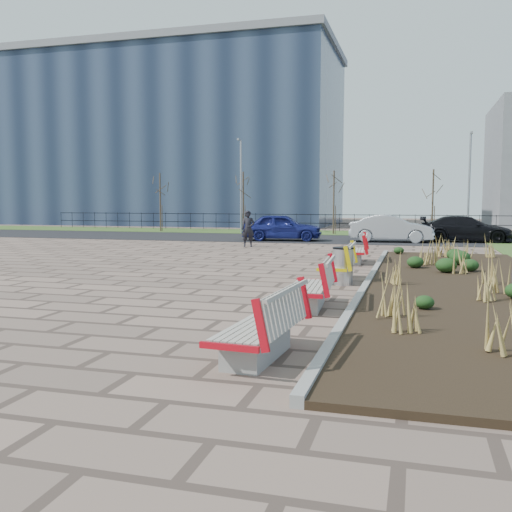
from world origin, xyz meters
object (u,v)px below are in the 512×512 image
(bench_c, at_px, (336,263))
(litter_bin, at_px, (343,266))
(bench_b, at_px, (309,284))
(car_silver, at_px, (391,228))
(lamp_east, at_px, (469,185))
(car_blue, at_px, (282,227))
(bench_a, at_px, (257,324))
(car_black, at_px, (466,229))
(bench_d, at_px, (354,249))
(lamp_west, at_px, (241,187))
(pedestrian, at_px, (248,229))

(bench_c, bearing_deg, litter_bin, -69.30)
(bench_b, xyz_separation_m, litter_bin, (0.27, 3.42, -0.02))
(car_silver, bearing_deg, lamp_east, -40.99)
(car_blue, xyz_separation_m, lamp_east, (9.86, 5.88, 2.30))
(bench_a, xyz_separation_m, bench_b, (0.00, 3.91, 0.00))
(car_blue, bearing_deg, car_black, -87.52)
(car_blue, bearing_deg, car_silver, -91.90)
(bench_d, bearing_deg, bench_a, -94.13)
(bench_c, height_order, lamp_west, lamp_west)
(bench_d, bearing_deg, lamp_east, 68.21)
(lamp_east, bearing_deg, car_blue, -149.20)
(litter_bin, distance_m, lamp_east, 21.62)
(bench_a, relative_size, car_silver, 0.49)
(lamp_west, bearing_deg, car_silver, -28.67)
(car_blue, bearing_deg, lamp_west, 28.19)
(bench_a, xyz_separation_m, bench_c, (0.00, 7.99, 0.00))
(bench_c, bearing_deg, bench_b, -91.74)
(car_blue, relative_size, lamp_east, 0.71)
(bench_b, height_order, car_black, car_black)
(litter_bin, height_order, car_black, car_black)
(litter_bin, xyz_separation_m, car_silver, (0.55, 15.57, 0.24))
(litter_bin, distance_m, car_silver, 15.58)
(bench_d, distance_m, pedestrian, 7.90)
(litter_bin, bearing_deg, car_blue, 108.82)
(car_blue, distance_m, car_silver, 5.71)
(bench_b, relative_size, car_blue, 0.50)
(bench_b, bearing_deg, litter_bin, 81.68)
(pedestrian, relative_size, lamp_east, 0.28)
(bench_b, xyz_separation_m, lamp_east, (5.00, 24.35, 2.54))
(bench_c, bearing_deg, bench_a, -91.74)
(bench_b, height_order, car_silver, car_silver)
(pedestrian, distance_m, car_blue, 4.25)
(bench_d, relative_size, car_blue, 0.50)
(bench_a, height_order, car_black, car_black)
(bench_a, distance_m, bench_d, 12.55)
(litter_bin, height_order, pedestrian, pedestrian)
(bench_c, bearing_deg, bench_d, 88.26)
(litter_bin, relative_size, lamp_west, 0.16)
(bench_a, bearing_deg, litter_bin, 91.80)
(bench_c, height_order, car_blue, car_blue)
(bench_b, height_order, lamp_east, lamp_east)
(car_silver, bearing_deg, car_black, -77.27)
(lamp_west, bearing_deg, car_blue, -54.83)
(car_blue, relative_size, car_black, 0.91)
(pedestrian, bearing_deg, lamp_west, 95.03)
(bench_c, bearing_deg, lamp_east, 74.41)
(bench_b, relative_size, lamp_west, 0.35)
(bench_c, distance_m, lamp_east, 21.04)
(bench_a, height_order, bench_d, same)
(pedestrian, relative_size, lamp_west, 0.28)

